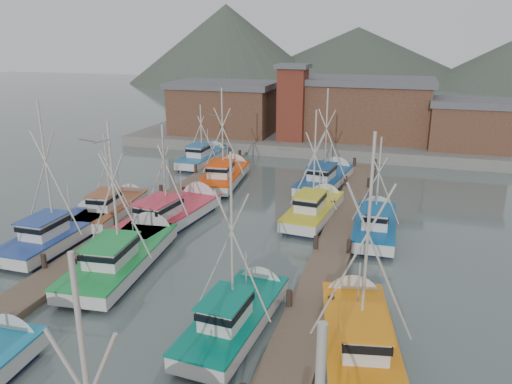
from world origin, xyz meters
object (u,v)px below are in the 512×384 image
(boat_4, at_px, (126,255))
(boat_12, at_px, (225,175))
(boat_8, at_px, (174,214))
(lookout_tower, at_px, (293,102))

(boat_4, relative_size, boat_12, 1.07)
(boat_8, bearing_deg, boat_12, 96.85)
(boat_4, bearing_deg, lookout_tower, 80.72)
(lookout_tower, height_order, boat_4, lookout_tower)
(boat_8, bearing_deg, lookout_tower, 90.82)
(lookout_tower, relative_size, boat_12, 0.88)
(lookout_tower, distance_m, boat_4, 33.14)
(boat_8, distance_m, boat_12, 10.65)
(boat_4, relative_size, boat_8, 0.98)
(lookout_tower, bearing_deg, boat_12, -100.12)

